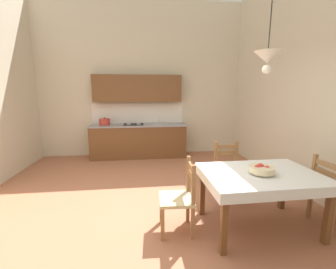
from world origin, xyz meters
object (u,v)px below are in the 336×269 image
object	(u,v)px
dining_chair_window_side	(332,193)
fruit_bowl	(261,169)
pendant_lamp	(268,58)
kitchen_cabinetry	(138,126)
dining_chair_tv_side	(179,198)
dining_chair_kitchen_side	(228,172)
dining_table	(260,182)

from	to	relation	value
dining_chair_window_side	fruit_bowl	distance (m)	1.07
fruit_bowl	pendant_lamp	world-z (taller)	pendant_lamp
kitchen_cabinetry	dining_chair_window_side	distance (m)	4.39
kitchen_cabinetry	dining_chair_tv_side	size ratio (longest dim) A/B	2.74
dining_chair_kitchen_side	pendant_lamp	world-z (taller)	pendant_lamp
dining_chair_tv_side	fruit_bowl	distance (m)	1.07
kitchen_cabinetry	fruit_bowl	bearing A→B (deg)	-66.46
dining_table	pendant_lamp	size ratio (longest dim) A/B	1.80
dining_chair_window_side	fruit_bowl	world-z (taller)	dining_chair_window_side
dining_table	dining_chair_kitchen_side	size ratio (longest dim) A/B	1.56
dining_table	fruit_bowl	size ratio (longest dim) A/B	4.84
dining_chair_tv_side	dining_table	bearing A→B (deg)	-3.36
dining_chair_kitchen_side	dining_chair_window_side	bearing A→B (deg)	-41.03
kitchen_cabinetry	dining_chair_kitchen_side	size ratio (longest dim) A/B	2.74
kitchen_cabinetry	dining_table	xyz separation A→B (m)	(1.56, -3.50, -0.22)
dining_table	pendant_lamp	world-z (taller)	pendant_lamp
dining_table	dining_chair_tv_side	distance (m)	1.04
kitchen_cabinetry	pendant_lamp	bearing A→B (deg)	-64.95
dining_chair_kitchen_side	dining_chair_tv_side	xyz separation A→B (m)	(-0.96, -0.80, 0.00)
dining_chair_tv_side	kitchen_cabinetry	bearing A→B (deg)	98.98
dining_chair_kitchen_side	dining_chair_window_side	distance (m)	1.39
kitchen_cabinetry	dining_chair_tv_side	world-z (taller)	kitchen_cabinetry
dining_chair_tv_side	fruit_bowl	size ratio (longest dim) A/B	3.10
pendant_lamp	dining_chair_window_side	bearing A→B (deg)	-8.85
kitchen_cabinetry	pendant_lamp	distance (m)	3.97
dining_chair_tv_side	dining_chair_kitchen_side	bearing A→B (deg)	39.75
dining_table	fruit_bowl	xyz separation A→B (m)	(-0.02, -0.04, 0.18)
pendant_lamp	dining_chair_tv_side	bearing A→B (deg)	-177.80
dining_chair_window_side	fruit_bowl	xyz separation A→B (m)	(-1.01, 0.01, 0.37)
dining_chair_window_side	dining_table	bearing A→B (deg)	177.12
fruit_bowl	pendant_lamp	distance (m)	1.34
dining_table	dining_chair_kitchen_side	world-z (taller)	dining_chair_kitchen_side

